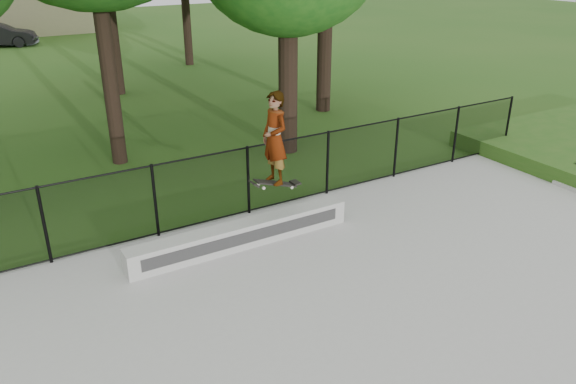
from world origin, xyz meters
name	(u,v)px	position (x,y,z in m)	size (l,w,h in m)	color
concrete_slab	(454,384)	(0.00, 0.00, 0.03)	(14.00, 12.00, 0.06)	#A9A9A4
grind_ledge	(242,234)	(-0.76, 4.70, 0.29)	(4.45, 0.40, 0.47)	#ACABA7
skater_airborne	(275,140)	(-0.07, 4.62, 2.08)	(0.81, 0.65, 1.92)	black
chainlink_fence	(248,180)	(0.00, 5.90, 0.81)	(16.06, 0.06, 1.50)	black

